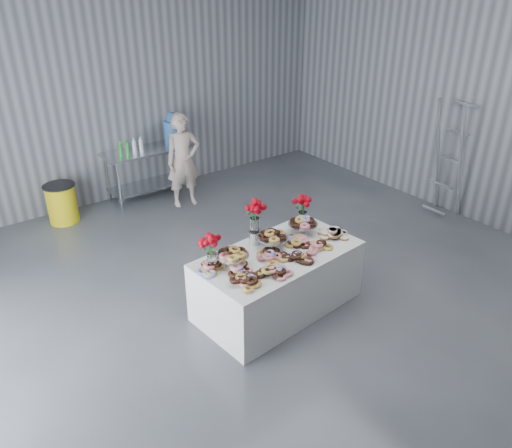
{
  "coord_description": "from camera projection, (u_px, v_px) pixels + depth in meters",
  "views": [
    {
      "loc": [
        -3.1,
        -3.44,
        3.65
      ],
      "look_at": [
        0.09,
        0.85,
        0.87
      ],
      "focal_mm": 35.0,
      "sensor_mm": 36.0,
      "label": 1
    }
  ],
  "objects": [
    {
      "name": "cake_stand_mid",
      "position": [
        273.0,
        236.0,
        5.72
      ],
      "size": [
        0.36,
        0.36,
        0.17
      ],
      "color": "silver",
      "rests_on": "display_table"
    },
    {
      "name": "ground",
      "position": [
        293.0,
        320.0,
        5.77
      ],
      "size": [
        9.0,
        9.0,
        0.0
      ],
      "primitive_type": "plane",
      "color": "#3D3F45",
      "rests_on": "ground"
    },
    {
      "name": "cake_stand_right",
      "position": [
        303.0,
        223.0,
        6.02
      ],
      "size": [
        0.36,
        0.36,
        0.17
      ],
      "color": "silver",
      "rests_on": "display_table"
    },
    {
      "name": "prep_table",
      "position": [
        149.0,
        165.0,
        8.52
      ],
      "size": [
        1.5,
        0.6,
        0.9
      ],
      "color": "silver",
      "rests_on": "ground"
    },
    {
      "name": "danish_pile",
      "position": [
        332.0,
        233.0,
        5.97
      ],
      "size": [
        0.48,
        0.48,
        0.11
      ],
      "primitive_type": null,
      "color": "white",
      "rests_on": "display_table"
    },
    {
      "name": "stepladder",
      "position": [
        449.0,
        159.0,
        7.81
      ],
      "size": [
        0.64,
        0.48,
        1.91
      ],
      "primitive_type": null,
      "rotation": [
        0.0,
        -0.21,
        0.0
      ],
      "color": "silver",
      "rests_on": "ground"
    },
    {
      "name": "donut_mounds",
      "position": [
        281.0,
        251.0,
        5.6
      ],
      "size": [
        1.87,
        0.96,
        0.09
      ],
      "primitive_type": null,
      "rotation": [
        0.0,
        0.0,
        0.09
      ],
      "color": "gold",
      "rests_on": "display_table"
    },
    {
      "name": "person",
      "position": [
        183.0,
        161.0,
        8.24
      ],
      "size": [
        0.63,
        0.47,
        1.57
      ],
      "primitive_type": "imported",
      "rotation": [
        0.0,
        0.0,
        -0.18
      ],
      "color": "#CC8C93",
      "rests_on": "ground"
    },
    {
      "name": "bouquet_left",
      "position": [
        211.0,
        244.0,
        5.24
      ],
      "size": [
        0.26,
        0.26,
        0.42
      ],
      "color": "white",
      "rests_on": "display_table"
    },
    {
      "name": "bouquet_right",
      "position": [
        303.0,
        204.0,
        6.13
      ],
      "size": [
        0.26,
        0.26,
        0.42
      ],
      "color": "white",
      "rests_on": "display_table"
    },
    {
      "name": "water_jug",
      "position": [
        172.0,
        130.0,
        8.54
      ],
      "size": [
        0.28,
        0.28,
        0.55
      ],
      "color": "#3E80D4",
      "rests_on": "prep_table"
    },
    {
      "name": "room_walls",
      "position": [
        275.0,
        92.0,
        4.46
      ],
      "size": [
        8.04,
        9.04,
        4.02
      ],
      "color": "gray",
      "rests_on": "ground"
    },
    {
      "name": "trash_barrel",
      "position": [
        62.0,
        203.0,
        7.86
      ],
      "size": [
        0.49,
        0.49,
        0.63
      ],
      "rotation": [
        0.0,
        0.0,
        0.31
      ],
      "color": "yellow",
      "rests_on": "ground"
    },
    {
      "name": "bouquet_center",
      "position": [
        255.0,
        214.0,
        5.68
      ],
      "size": [
        0.26,
        0.26,
        0.57
      ],
      "color": "silver",
      "rests_on": "display_table"
    },
    {
      "name": "display_table",
      "position": [
        278.0,
        281.0,
        5.83
      ],
      "size": [
        1.98,
        1.16,
        0.75
      ],
      "primitive_type": "cube",
      "rotation": [
        0.0,
        0.0,
        0.09
      ],
      "color": "white",
      "rests_on": "ground"
    },
    {
      "name": "drink_bottles",
      "position": [
        131.0,
        147.0,
        8.09
      ],
      "size": [
        0.54,
        0.08,
        0.27
      ],
      "primitive_type": null,
      "color": "#268C33",
      "rests_on": "prep_table"
    },
    {
      "name": "cake_stand_left",
      "position": [
        232.0,
        254.0,
        5.37
      ],
      "size": [
        0.36,
        0.36,
        0.17
      ],
      "color": "silver",
      "rests_on": "display_table"
    }
  ]
}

